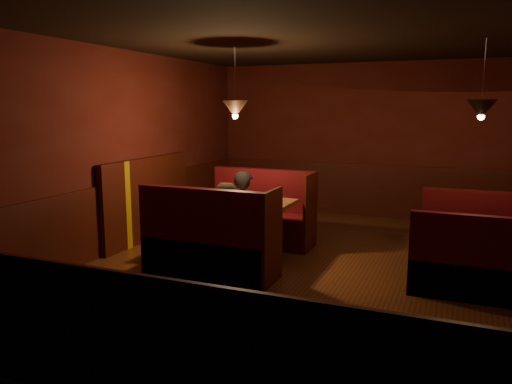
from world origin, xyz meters
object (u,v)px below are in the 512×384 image
at_px(main_bench_near, 209,249).
at_px(main_bench_far, 261,220).
at_px(second_bench_near, 474,271).
at_px(diner_b, 229,215).
at_px(main_table, 237,214).
at_px(second_table, 472,237).
at_px(diner_a, 244,197).
at_px(second_bench_far, 472,239).

bearing_deg(main_bench_near, main_bench_far, 90.00).
relative_size(second_bench_near, diner_b, 0.89).
bearing_deg(main_bench_near, second_bench_near, 9.41).
relative_size(main_table, second_table, 1.25).
bearing_deg(diner_b, diner_a, 80.81).
bearing_deg(main_table, main_bench_far, 88.90).
distance_m(second_bench_far, second_bench_near, 1.45).
height_order(second_bench_far, diner_b, diner_b).
bearing_deg(main_bench_far, second_bench_far, 4.39).
distance_m(main_table, second_bench_far, 3.22).
relative_size(second_table, diner_b, 0.81).
bearing_deg(main_bench_near, diner_b, 57.01).
bearing_deg(diner_b, second_table, -5.11).
distance_m(second_table, diner_a, 3.15).
bearing_deg(second_table, main_bench_near, -157.62).
relative_size(main_bench_far, diner_a, 1.11).
height_order(second_table, diner_b, diner_b).
bearing_deg(second_bench_far, second_table, -92.20).
height_order(main_bench_near, second_bench_far, main_bench_near).
height_order(main_bench_far, second_bench_far, main_bench_far).
xyz_separation_m(second_bench_near, diner_b, (-2.84, -0.25, 0.45)).
distance_m(main_bench_far, second_table, 3.01).
relative_size(second_table, diner_a, 0.81).
xyz_separation_m(second_table, second_bench_far, (0.03, 0.72, -0.20)).
xyz_separation_m(main_bench_near, diner_b, (0.16, 0.24, 0.39)).
height_order(main_bench_near, diner_a, diner_a).
bearing_deg(diner_b, main_table, 81.40).
height_order(main_bench_far, second_table, main_bench_far).
xyz_separation_m(main_bench_far, main_bench_near, (0.00, -1.72, 0.00)).
xyz_separation_m(main_table, diner_a, (-0.15, 0.58, 0.13)).
distance_m(second_table, diner_b, 2.98).
xyz_separation_m(main_bench_far, second_table, (2.97, -0.49, 0.15)).
bearing_deg(second_bench_near, main_table, 173.13).
distance_m(main_table, diner_a, 0.61).
distance_m(main_table, main_bench_far, 0.90).
bearing_deg(second_bench_near, second_bench_far, 90.00).
height_order(second_table, second_bench_near, second_bench_near).
xyz_separation_m(main_bench_near, second_table, (2.97, 1.22, 0.15)).
distance_m(main_bench_near, second_bench_far, 3.57).
relative_size(main_bench_near, second_bench_near, 1.24).
relative_size(second_bench_far, second_bench_near, 1.00).
relative_size(main_bench_far, second_bench_far, 1.24).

